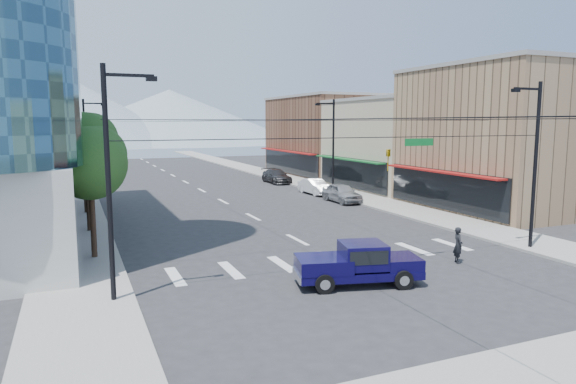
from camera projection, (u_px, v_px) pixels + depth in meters
name	position (u px, v px, depth m)	size (l,w,h in m)	color
ground	(348.00, 266.00, 24.75)	(160.00, 160.00, 0.00)	#28282B
sidewalk_left	(74.00, 184.00, 56.64)	(4.00, 120.00, 0.15)	gray
sidewalk_right	(275.00, 176.00, 65.88)	(4.00, 120.00, 0.15)	gray
sidewalk_cross	(568.00, 378.00, 13.79)	(28.00, 4.00, 0.15)	gray
shop_near	(506.00, 140.00, 40.84)	(12.00, 14.00, 11.00)	#8C6B4C
shop_mid	(402.00, 145.00, 53.76)	(12.00, 14.00, 9.00)	tan
shop_far	(331.00, 136.00, 68.29)	(12.00, 18.00, 10.00)	brown
clock_tower	(34.00, 96.00, 73.56)	(4.80, 4.80, 20.40)	#8C6B4C
mountain_left	(58.00, 108.00, 154.42)	(80.00, 80.00, 22.00)	gray
mountain_right	(170.00, 116.00, 177.30)	(90.00, 90.00, 18.00)	gray
tree_near	(92.00, 161.00, 25.38)	(3.65, 3.64, 6.71)	black
tree_midnear	(87.00, 143.00, 31.69)	(4.09, 4.09, 7.52)	black
tree_midfar	(85.00, 148.00, 38.16)	(3.65, 3.64, 6.71)	black
tree_far	(82.00, 137.00, 44.47)	(4.09, 4.09, 7.52)	black
signal_rig	(364.00, 172.00, 23.28)	(21.80, 0.20, 9.00)	black
lamp_pole_nw	(87.00, 143.00, 47.36)	(2.00, 0.25, 9.00)	black
lamp_pole_ne	(332.00, 143.00, 48.28)	(2.00, 0.25, 9.00)	black
pickup_truck	(358.00, 263.00, 21.79)	(5.66, 3.11, 1.82)	#0C083C
pedestrian	(458.00, 245.00, 25.20)	(0.65, 0.43, 1.79)	black
parked_car_near	(342.00, 193.00, 44.40)	(1.92, 4.76, 1.62)	#999A9E
parked_car_mid	(315.00, 187.00, 49.26)	(1.57, 4.50, 1.48)	white
parked_car_far	(276.00, 176.00, 58.46)	(2.17, 5.34, 1.55)	#2C2B2E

